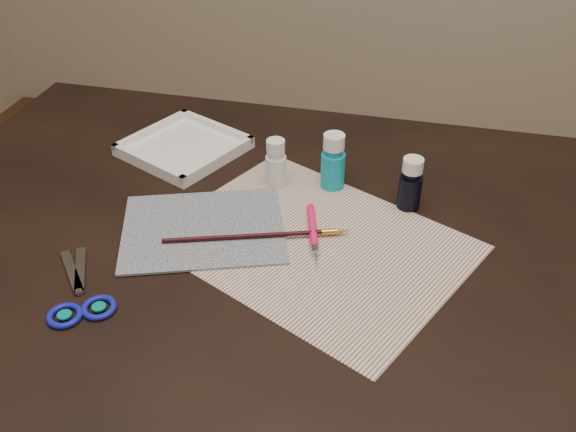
% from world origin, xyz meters
% --- Properties ---
extents(table, '(1.30, 0.90, 0.75)m').
position_xyz_m(table, '(0.00, 0.00, 0.38)').
color(table, black).
rests_on(table, ground).
extents(paper, '(0.53, 0.49, 0.00)m').
position_xyz_m(paper, '(0.04, 0.01, 0.75)').
color(paper, white).
rests_on(paper, table).
extents(canvas, '(0.30, 0.27, 0.00)m').
position_xyz_m(canvas, '(-0.14, -0.00, 0.75)').
color(canvas, black).
rests_on(canvas, paper).
extents(paint_bottle_white, '(0.04, 0.04, 0.09)m').
position_xyz_m(paint_bottle_white, '(-0.06, 0.15, 0.79)').
color(paint_bottle_white, white).
rests_on(paint_bottle_white, table).
extents(paint_bottle_cyan, '(0.05, 0.05, 0.10)m').
position_xyz_m(paint_bottle_cyan, '(0.04, 0.17, 0.80)').
color(paint_bottle_cyan, '#1099B0').
rests_on(paint_bottle_cyan, table).
extents(paint_bottle_navy, '(0.05, 0.05, 0.09)m').
position_xyz_m(paint_bottle_navy, '(0.17, 0.14, 0.80)').
color(paint_bottle_navy, black).
rests_on(paint_bottle_navy, table).
extents(paintbrush, '(0.28, 0.10, 0.01)m').
position_xyz_m(paintbrush, '(-0.04, -0.01, 0.76)').
color(paintbrush, black).
rests_on(paintbrush, canvas).
extents(craft_knife, '(0.05, 0.15, 0.01)m').
position_xyz_m(craft_knife, '(0.04, 0.02, 0.76)').
color(craft_knife, '#FB165D').
rests_on(craft_knife, paper).
extents(scissors, '(0.19, 0.20, 0.01)m').
position_xyz_m(scissors, '(-0.27, -0.17, 0.75)').
color(scissors, silver).
rests_on(scissors, table).
extents(palette_tray, '(0.25, 0.25, 0.02)m').
position_xyz_m(palette_tray, '(-0.25, 0.22, 0.76)').
color(palette_tray, white).
rests_on(palette_tray, table).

